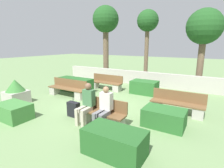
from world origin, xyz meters
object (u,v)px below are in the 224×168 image
person_seated_woman (87,102)px  tree_center_right (204,28)px  suitcase (74,109)px  tree_leftmost (106,22)px  tree_center_left (148,24)px  bench_left_side (177,105)px  bench_right_side (106,84)px  planter_corner_left (16,92)px  bench_front (101,115)px  bench_back (67,90)px  person_seated_man (104,106)px

person_seated_woman → tree_center_right: bearing=69.9°
suitcase → tree_center_right: size_ratio=0.16×
tree_leftmost → tree_center_left: bearing=4.5°
bench_left_side → person_seated_woman: bearing=-136.2°
bench_right_side → planter_corner_left: bearing=-115.0°
bench_front → planter_corner_left: bearing=-177.1°
bench_back → tree_center_right: (5.39, 5.38, 3.08)m
tree_leftmost → planter_corner_left: bearing=-88.1°
bench_right_side → bench_left_side: bearing=-19.4°
bench_back → bench_left_side: bearing=3.6°
person_seated_man → tree_center_right: (1.96, 7.23, 2.70)m
person_seated_man → tree_center_left: size_ratio=0.27×
person_seated_man → bench_right_side: bearing=122.4°
bench_front → person_seated_woman: bearing=-164.5°
bench_front → tree_center_left: (-1.37, 7.64, 3.60)m
bench_left_side → person_seated_woman: person_seated_woman is taller
person_seated_man → person_seated_woman: person_seated_woman is taller
bench_front → tree_center_left: 8.56m
bench_front → tree_center_left: bearing=100.2°
suitcase → bench_right_side: bearing=106.1°
person_seated_man → tree_center_left: tree_center_left is taller
bench_front → person_seated_man: size_ratio=1.28×
bench_left_side → tree_leftmost: size_ratio=0.36×
bench_front → bench_left_side: same height
person_seated_woman → tree_center_left: bearing=96.5°
bench_left_side → bench_back: 5.16m
suitcase → tree_leftmost: (-3.41, 7.38, 3.92)m
tree_leftmost → tree_center_right: tree_leftmost is taller
bench_right_side → person_seated_woman: 4.38m
bench_front → tree_center_right: size_ratio=0.37×
tree_center_left → person_seated_woman: bearing=-83.5°
bench_front → suitcase: bearing=179.9°
planter_corner_left → tree_leftmost: (-0.25, 7.60, 3.67)m
suitcase → bench_front: bearing=-0.1°
bench_right_side → tree_center_left: tree_center_left is taller
tree_center_left → planter_corner_left: bearing=-110.8°
bench_back → person_seated_woman: (2.75, -1.84, 0.40)m
suitcase → tree_leftmost: tree_leftmost is taller
tree_center_left → tree_center_right: tree_center_left is taller
bench_front → bench_right_side: size_ratio=0.85×
bench_left_side → person_seated_woman: 3.35m
person_seated_woman → bench_front: bearing=15.5°
person_seated_man → planter_corner_left: bearing=-179.0°
bench_back → tree_leftmost: 7.00m
person_seated_man → tree_center_left: (-1.57, 7.78, 3.21)m
person_seated_woman → tree_center_right: 8.14m
planter_corner_left → person_seated_woman: bearing=1.2°
bench_back → planter_corner_left: planter_corner_left is taller
tree_leftmost → tree_center_right: 6.83m
bench_front → planter_corner_left: size_ratio=1.55×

